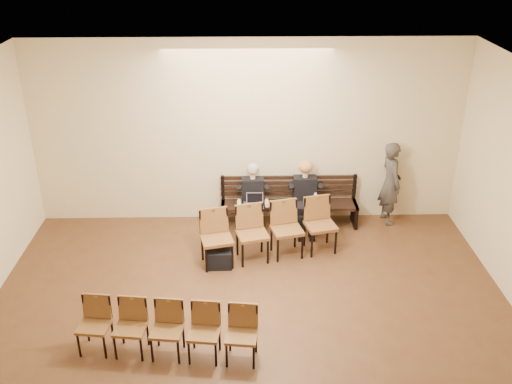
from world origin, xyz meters
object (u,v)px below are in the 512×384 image
seated_man (253,199)px  bench (289,214)px  laptop (255,207)px  water_bottle (315,206)px  chair_row_back (167,331)px  passerby (391,177)px  seated_woman (305,198)px  bag (219,259)px  chair_row_front (270,233)px

seated_man → bench: bearing=9.8°
laptop → water_bottle: water_bottle is taller
bench → chair_row_back: (-1.90, -3.58, 0.17)m
laptop → chair_row_back: bearing=-104.9°
bench → laptop: laptop is taller
bench → passerby: bearing=3.0°
seated_woman → bag: (-1.57, -1.32, -0.46)m
bench → chair_row_front: 1.25m
water_bottle → chair_row_front: chair_row_front is taller
seated_man → water_bottle: 1.16m
water_bottle → seated_man: bearing=169.4°
laptop → chair_row_back: (-1.24, -3.22, -0.17)m
water_bottle → chair_row_back: chair_row_back is taller
laptop → chair_row_back: chair_row_back is taller
seated_man → passerby: 2.64m
bench → chair_row_front: (-0.42, -1.15, 0.26)m
seated_woman → bag: seated_woman is taller
seated_man → chair_row_front: 1.07m
water_bottle → bag: 2.10m
seated_woman → passerby: passerby is taller
bag → passerby: bearing=25.7°
bench → chair_row_back: 4.06m
bag → passerby: size_ratio=0.22×
bag → passerby: passerby is taller
bag → chair_row_front: (0.86, 0.29, 0.33)m
chair_row_front → chair_row_back: size_ratio=0.98×
seated_woman → passerby: 1.68m
seated_man → passerby: size_ratio=0.66×
seated_woman → chair_row_back: seated_woman is taller
seated_woman → chair_row_front: seated_woman is taller
seated_man → chair_row_back: (-1.21, -3.46, -0.22)m
laptop → bag: (-0.63, -1.08, -0.41)m
seated_woman → water_bottle: (0.16, -0.21, -0.04)m
seated_woman → chair_row_front: 1.25m
bag → seated_woman: bearing=40.1°
laptop → bag: 1.32m
passerby → seated_woman: bearing=86.8°
seated_woman → seated_man: bearing=180.0°
chair_row_front → chair_row_back: 2.85m
bench → seated_man: seated_man is taller
laptop → seated_woman: bearing=20.4°
laptop → chair_row_front: bearing=-67.1°
chair_row_back → laptop: bearing=75.9°
chair_row_back → seated_woman: bearing=64.7°
chair_row_back → bench: bearing=69.0°
seated_man → laptop: bearing=-82.1°
seated_man → chair_row_back: 3.67m
chair_row_front → laptop: bearing=93.4°
water_bottle → chair_row_front: (-0.87, -0.82, -0.09)m
passerby → chair_row_front: (-2.34, -1.25, -0.45)m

